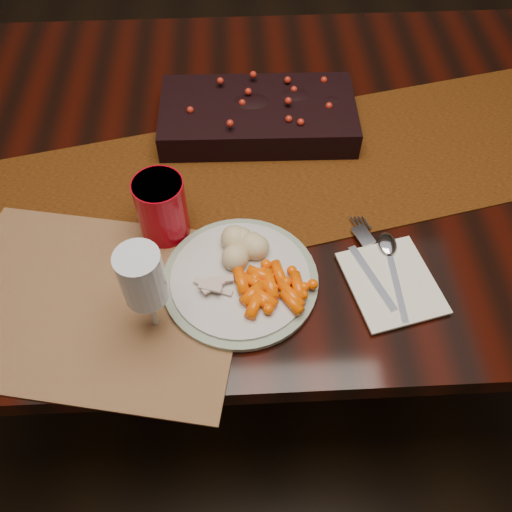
{
  "coord_description": "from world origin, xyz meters",
  "views": [
    {
      "loc": [
        -0.06,
        -0.8,
        1.5
      ],
      "look_at": [
        -0.04,
        -0.29,
        0.8
      ],
      "focal_mm": 38.0,
      "sensor_mm": 36.0,
      "label": 1
    }
  ],
  "objects_px": {
    "dining_table": "(264,262)",
    "baby_carrots": "(269,283)",
    "turkey_shreds": "(212,287)",
    "wine_glass": "(147,294)",
    "dinner_plate": "(240,279)",
    "placemat_main": "(97,303)",
    "centerpiece": "(258,112)",
    "napkin": "(391,283)",
    "red_cup": "(162,208)",
    "mashed_potatoes": "(248,245)"
  },
  "relations": [
    {
      "from": "dining_table",
      "to": "placemat_main",
      "type": "height_order",
      "value": "placemat_main"
    },
    {
      "from": "baby_carrots",
      "to": "mashed_potatoes",
      "type": "distance_m",
      "value": 0.08
    },
    {
      "from": "placemat_main",
      "to": "baby_carrots",
      "type": "xyz_separation_m",
      "value": [
        0.28,
        0.01,
        0.03
      ]
    },
    {
      "from": "baby_carrots",
      "to": "napkin",
      "type": "relative_size",
      "value": 0.71
    },
    {
      "from": "placemat_main",
      "to": "napkin",
      "type": "distance_m",
      "value": 0.48
    },
    {
      "from": "centerpiece",
      "to": "wine_glass",
      "type": "bearing_deg",
      "value": -112.11
    },
    {
      "from": "napkin",
      "to": "red_cup",
      "type": "relative_size",
      "value": 1.37
    },
    {
      "from": "placemat_main",
      "to": "napkin",
      "type": "height_order",
      "value": "napkin"
    },
    {
      "from": "centerpiece",
      "to": "napkin",
      "type": "height_order",
      "value": "centerpiece"
    },
    {
      "from": "placemat_main",
      "to": "red_cup",
      "type": "bearing_deg",
      "value": 65.28
    },
    {
      "from": "centerpiece",
      "to": "dining_table",
      "type": "bearing_deg",
      "value": -79.17
    },
    {
      "from": "napkin",
      "to": "dining_table",
      "type": "bearing_deg",
      "value": 106.76
    },
    {
      "from": "centerpiece",
      "to": "napkin",
      "type": "relative_size",
      "value": 2.44
    },
    {
      "from": "turkey_shreds",
      "to": "placemat_main",
      "type": "bearing_deg",
      "value": -178.14
    },
    {
      "from": "dinner_plate",
      "to": "baby_carrots",
      "type": "distance_m",
      "value": 0.05
    },
    {
      "from": "placemat_main",
      "to": "dinner_plate",
      "type": "bearing_deg",
      "value": 18.16
    },
    {
      "from": "napkin",
      "to": "red_cup",
      "type": "height_order",
      "value": "red_cup"
    },
    {
      "from": "baby_carrots",
      "to": "turkey_shreds",
      "type": "xyz_separation_m",
      "value": [
        -0.09,
        -0.0,
        -0.0
      ]
    },
    {
      "from": "centerpiece",
      "to": "dinner_plate",
      "type": "height_order",
      "value": "centerpiece"
    },
    {
      "from": "turkey_shreds",
      "to": "wine_glass",
      "type": "xyz_separation_m",
      "value": [
        -0.09,
        -0.05,
        0.06
      ]
    },
    {
      "from": "placemat_main",
      "to": "dinner_plate",
      "type": "distance_m",
      "value": 0.23
    },
    {
      "from": "dinner_plate",
      "to": "napkin",
      "type": "height_order",
      "value": "dinner_plate"
    },
    {
      "from": "red_cup",
      "to": "dining_table",
      "type": "bearing_deg",
      "value": 44.99
    },
    {
      "from": "dining_table",
      "to": "centerpiece",
      "type": "bearing_deg",
      "value": 100.83
    },
    {
      "from": "dining_table",
      "to": "wine_glass",
      "type": "bearing_deg",
      "value": -117.68
    },
    {
      "from": "napkin",
      "to": "wine_glass",
      "type": "xyz_separation_m",
      "value": [
        -0.38,
        -0.05,
        0.08
      ]
    },
    {
      "from": "mashed_potatoes",
      "to": "wine_glass",
      "type": "relative_size",
      "value": 0.46
    },
    {
      "from": "placemat_main",
      "to": "red_cup",
      "type": "relative_size",
      "value": 3.96
    },
    {
      "from": "red_cup",
      "to": "wine_glass",
      "type": "height_order",
      "value": "wine_glass"
    },
    {
      "from": "centerpiece",
      "to": "placemat_main",
      "type": "relative_size",
      "value": 0.84
    },
    {
      "from": "centerpiece",
      "to": "placemat_main",
      "type": "xyz_separation_m",
      "value": [
        -0.28,
        -0.41,
        -0.04
      ]
    },
    {
      "from": "napkin",
      "to": "wine_glass",
      "type": "relative_size",
      "value": 0.89
    },
    {
      "from": "baby_carrots",
      "to": "red_cup",
      "type": "distance_m",
      "value": 0.22
    },
    {
      "from": "dinner_plate",
      "to": "red_cup",
      "type": "relative_size",
      "value": 2.19
    },
    {
      "from": "baby_carrots",
      "to": "turkey_shreds",
      "type": "bearing_deg",
      "value": -179.85
    },
    {
      "from": "mashed_potatoes",
      "to": "turkey_shreds",
      "type": "distance_m",
      "value": 0.09
    },
    {
      "from": "napkin",
      "to": "red_cup",
      "type": "xyz_separation_m",
      "value": [
        -0.38,
        0.13,
        0.06
      ]
    },
    {
      "from": "mashed_potatoes",
      "to": "napkin",
      "type": "relative_size",
      "value": 0.51
    },
    {
      "from": "centerpiece",
      "to": "placemat_main",
      "type": "distance_m",
      "value": 0.5
    },
    {
      "from": "dinner_plate",
      "to": "baby_carrots",
      "type": "height_order",
      "value": "baby_carrots"
    },
    {
      "from": "dining_table",
      "to": "baby_carrots",
      "type": "bearing_deg",
      "value": -92.9
    },
    {
      "from": "centerpiece",
      "to": "red_cup",
      "type": "distance_m",
      "value": 0.32
    },
    {
      "from": "placemat_main",
      "to": "red_cup",
      "type": "xyz_separation_m",
      "value": [
        0.11,
        0.14,
        0.06
      ]
    },
    {
      "from": "baby_carrots",
      "to": "wine_glass",
      "type": "xyz_separation_m",
      "value": [
        -0.18,
        -0.05,
        0.06
      ]
    },
    {
      "from": "mashed_potatoes",
      "to": "centerpiece",
      "type": "bearing_deg",
      "value": 84.36
    },
    {
      "from": "napkin",
      "to": "dinner_plate",
      "type": "bearing_deg",
      "value": 163.2
    },
    {
      "from": "dining_table",
      "to": "baby_carrots",
      "type": "height_order",
      "value": "baby_carrots"
    },
    {
      "from": "mashed_potatoes",
      "to": "red_cup",
      "type": "distance_m",
      "value": 0.16
    },
    {
      "from": "mashed_potatoes",
      "to": "wine_glass",
      "type": "distance_m",
      "value": 0.2
    },
    {
      "from": "baby_carrots",
      "to": "red_cup",
      "type": "relative_size",
      "value": 0.97
    }
  ]
}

